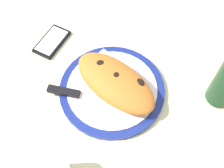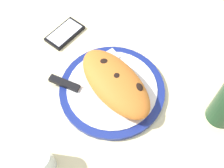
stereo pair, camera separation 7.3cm
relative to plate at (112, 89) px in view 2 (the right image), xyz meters
The scene contains 7 objects.
ground_plane 2.32cm from the plate, ahead, with size 150.00×150.00×3.00cm, color beige.
plate is the anchor object (origin of this frame).
calzone 3.90cm from the plate, 137.35° to the right, with size 25.77×14.36×5.85cm.
fork 8.13cm from the plate, 61.93° to the right, with size 15.55×3.64×0.40cm.
knife 10.11cm from the plate, 49.16° to the left, with size 20.95×10.58×1.20cm.
smartphone 25.00cm from the plate, ahead, with size 8.09×12.60×1.16cm.
water_glass 26.46cm from the plate, 99.15° to the left, with size 6.62×6.62×8.37cm.
Camera 2 is at (-27.57, 24.94, 66.59)cm, focal length 44.37 mm.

